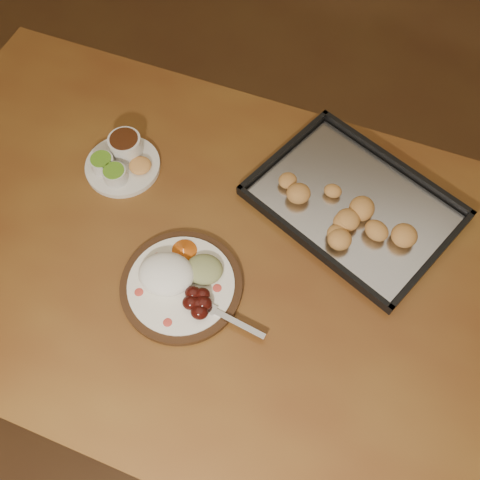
# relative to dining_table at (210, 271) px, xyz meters

# --- Properties ---
(ground) EXTENTS (4.00, 4.00, 0.00)m
(ground) POSITION_rel_dining_table_xyz_m (0.04, 0.22, -0.65)
(ground) COLOR brown
(ground) RESTS_ON ground
(dining_table) EXTENTS (1.64, 1.15, 0.75)m
(dining_table) POSITION_rel_dining_table_xyz_m (0.00, 0.00, 0.00)
(dining_table) COLOR brown
(dining_table) RESTS_ON ground
(dinner_plate) EXTENTS (0.31, 0.25, 0.06)m
(dinner_plate) POSITION_rel_dining_table_xyz_m (-0.04, -0.09, 0.12)
(dinner_plate) COLOR #321C0E
(dinner_plate) RESTS_ON dining_table
(condiment_saucer) EXTENTS (0.17, 0.17, 0.06)m
(condiment_saucer) POSITION_rel_dining_table_xyz_m (-0.24, 0.18, 0.12)
(condiment_saucer) COLOR silver
(condiment_saucer) RESTS_ON dining_table
(baking_tray) EXTENTS (0.52, 0.49, 0.04)m
(baking_tray) POSITION_rel_dining_table_xyz_m (0.29, 0.17, 0.11)
(baking_tray) COLOR black
(baking_tray) RESTS_ON dining_table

